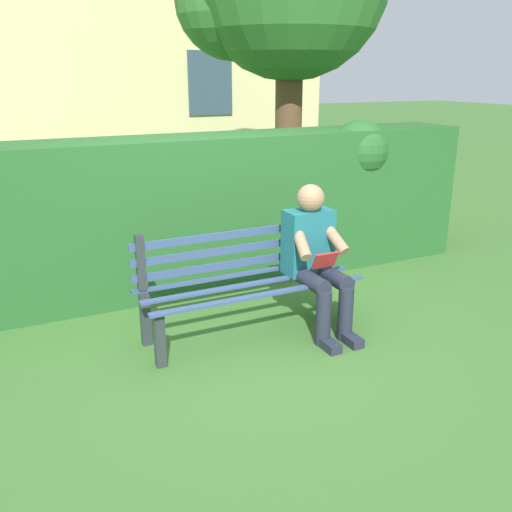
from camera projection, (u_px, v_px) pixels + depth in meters
The scene contains 5 objects.
ground at pixel (251, 334), 4.44m from camera, with size 60.00×60.00×0.00m, color #3D6B2D.
park_bench at pixel (246, 279), 4.38m from camera, with size 1.74×0.53×0.86m.
person_seated at pixel (315, 255), 4.38m from camera, with size 0.44×0.73×1.16m.
hedge_backdrop at pixel (207, 208), 5.33m from camera, with size 5.64×0.75×1.52m.
building_facade at pixel (57, 6), 10.60m from camera, with size 10.01×3.00×6.40m.
Camera 1 is at (1.71, 3.64, 1.98)m, focal length 39.07 mm.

